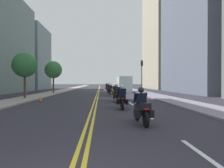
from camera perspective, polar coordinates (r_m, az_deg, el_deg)
The scene contains 23 objects.
ground_plane at distance 50.96m, azimuth -3.69°, elevation -1.51°, with size 264.00×264.00×0.00m, color #2D2B35.
sidewalk_left at distance 51.57m, azimuth -12.02°, elevation -1.43°, with size 2.92×144.00×0.12m, color #9D998E.
sidewalk_right at distance 51.43m, azimuth 4.67°, elevation -1.42°, with size 2.92×144.00×0.12m, color gray.
centreline_yellow_inner at distance 50.96m, azimuth -3.82°, elevation -1.50°, with size 0.12×132.00×0.01m, color yellow.
centreline_yellow_outer at distance 50.96m, azimuth -3.55°, elevation -1.50°, with size 0.12×132.00×0.01m, color yellow.
lane_dashes_white at distance 32.08m, azimuth 1.38°, elevation -2.69°, with size 0.14×56.40×0.01m.
building_left_1 at distance 40.71m, azimuth -28.70°, elevation 9.71°, with size 6.48×16.00×16.69m.
building_right_1 at distance 39.82m, azimuth 22.64°, elevation 18.59°, with size 6.66×19.46×28.36m.
building_left_2 at distance 55.85m, azimuth -22.06°, elevation 6.65°, with size 7.83×12.68×15.61m.
building_right_2 at distance 59.07m, azimuth 13.89°, elevation 14.27°, with size 7.36×18.22×31.72m.
motorcycle_0 at distance 8.84m, azimuth 8.30°, elevation -6.86°, with size 0.78×2.23×1.60m.
motorcycle_1 at distance 13.77m, azimuth 2.83°, elevation -4.25°, with size 0.78×2.21×1.64m.
motorcycle_2 at distance 18.54m, azimuth 1.45°, elevation -3.02°, with size 0.78×2.12×1.65m.
motorcycle_3 at distance 24.01m, azimuth 0.84°, elevation -2.20°, with size 0.76×2.08×1.62m.
motorcycle_4 at distance 29.11m, azimuth -0.52°, elevation -1.73°, with size 0.78×2.28×1.59m.
motorcycle_5 at distance 33.83m, azimuth -0.94°, elevation -1.45°, with size 0.77×2.21×1.58m.
motorcycle_6 at distance 39.28m, azimuth -0.66°, elevation -1.15°, with size 0.76×2.17×1.65m.
motorcycle_7 at distance 43.88m, azimuth -1.45°, elevation -0.98°, with size 0.77×2.31×1.65m.
traffic_cone_0 at distance 20.14m, azimuth -19.34°, elevation -3.69°, with size 0.33×0.33×0.67m.
traffic_light_near at distance 29.83m, azimuth 8.35°, elevation 3.61°, with size 0.28×0.38×4.94m.
street_tree_0 at distance 33.41m, azimuth -16.11°, elevation 3.83°, with size 2.70×2.70×5.11m.
street_tree_1 at distance 23.59m, azimuth -23.26°, elevation 4.85°, with size 2.61×2.61×4.92m.
parked_truck at distance 36.79m, azimuth 3.31°, elevation -0.30°, with size 2.20×6.50×2.80m.
Camera 1 is at (0.49, -2.93, 1.80)m, focal length 32.64 mm.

